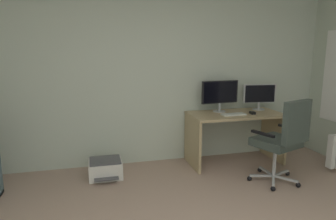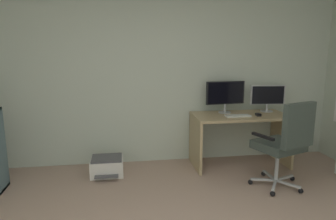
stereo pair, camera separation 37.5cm
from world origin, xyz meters
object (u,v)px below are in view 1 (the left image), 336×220
(computer_mouse, at_px, (253,113))
(keyboard, at_px, (234,114))
(desk, at_px, (235,127))
(monitor_secondary, at_px, (259,95))
(office_chair, at_px, (283,137))
(printer, at_px, (105,168))
(monitor_main, at_px, (220,93))

(computer_mouse, bearing_deg, keyboard, -172.35)
(desk, bearing_deg, monitor_secondary, 17.91)
(desk, relative_size, monitor_secondary, 2.64)
(desk, xyz_separation_m, office_chair, (0.21, -0.83, 0.07))
(computer_mouse, bearing_deg, office_chair, -81.29)
(monitor_secondary, distance_m, printer, 2.49)
(monitor_main, relative_size, monitor_secondary, 1.14)
(desk, xyz_separation_m, printer, (-1.86, -0.09, -0.42))
(monitor_main, relative_size, office_chair, 0.54)
(monitor_secondary, bearing_deg, printer, -174.25)
(desk, height_order, monitor_secondary, monitor_secondary)
(monitor_main, relative_size, keyboard, 1.69)
(computer_mouse, xyz_separation_m, office_chair, (0.01, -0.71, -0.16))
(keyboard, height_order, printer, keyboard)
(monitor_main, xyz_separation_m, keyboard, (0.10, -0.27, -0.27))
(office_chair, bearing_deg, monitor_secondary, 75.91)
(monitor_secondary, height_order, keyboard, monitor_secondary)
(computer_mouse, relative_size, office_chair, 0.09)
(desk, bearing_deg, keyboard, -126.97)
(desk, height_order, printer, desk)
(keyboard, height_order, office_chair, office_chair)
(keyboard, bearing_deg, monitor_main, 107.05)
(computer_mouse, height_order, office_chair, office_chair)
(monitor_main, distance_m, computer_mouse, 0.54)
(keyboard, relative_size, printer, 0.77)
(desk, distance_m, monitor_secondary, 0.65)
(monitor_main, bearing_deg, desk, -38.93)
(keyboard, bearing_deg, printer, 176.41)
(printer, bearing_deg, monitor_main, 7.94)
(desk, relative_size, printer, 3.01)
(monitor_main, height_order, monitor_secondary, monitor_main)
(monitor_main, height_order, keyboard, monitor_main)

